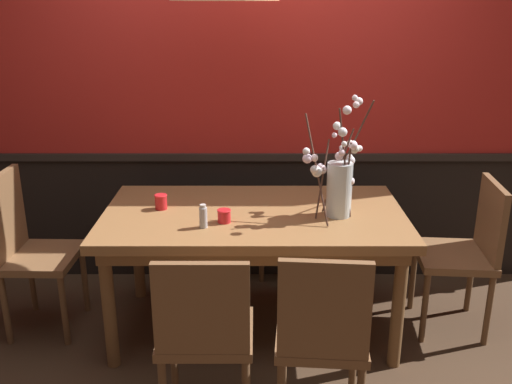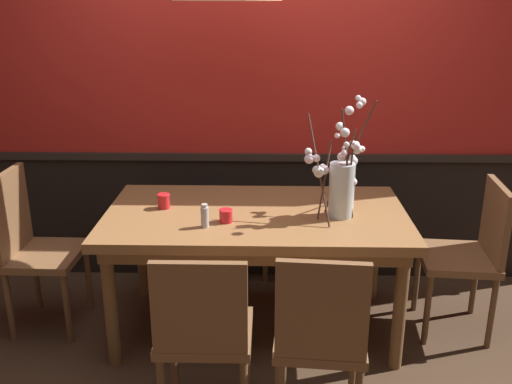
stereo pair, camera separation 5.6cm
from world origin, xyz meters
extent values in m
plane|color=#422D1E|center=(0.00, 0.00, 0.00)|extent=(24.00, 24.00, 0.00)
cube|color=black|center=(0.00, 0.75, 0.43)|extent=(4.35, 0.12, 0.86)
cube|color=black|center=(0.00, 0.74, 0.88)|extent=(4.35, 0.14, 0.05)
cube|color=#B2231E|center=(0.00, 0.75, 1.86)|extent=(4.35, 0.12, 1.98)
cube|color=olive|center=(0.00, 0.00, 0.72)|extent=(1.71, 0.95, 0.05)
cube|color=brown|center=(0.00, 0.00, 0.66)|extent=(1.60, 0.84, 0.08)
cylinder|color=brown|center=(-0.77, -0.38, 0.35)|extent=(0.07, 0.07, 0.70)
cylinder|color=brown|center=(0.77, -0.38, 0.35)|extent=(0.07, 0.07, 0.70)
cylinder|color=brown|center=(-0.77, 0.38, 0.35)|extent=(0.07, 0.07, 0.70)
cylinder|color=brown|center=(0.77, 0.38, 0.35)|extent=(0.07, 0.07, 0.70)
cube|color=brown|center=(-0.28, 0.82, 0.46)|extent=(0.44, 0.45, 0.04)
cube|color=brown|center=(-0.29, 1.01, 0.73)|extent=(0.40, 0.06, 0.50)
cylinder|color=brown|center=(-0.09, 0.64, 0.22)|extent=(0.04, 0.04, 0.43)
cylinder|color=brown|center=(-0.45, 0.62, 0.22)|extent=(0.04, 0.04, 0.43)
cylinder|color=brown|center=(-0.11, 1.01, 0.22)|extent=(0.04, 0.04, 0.43)
cylinder|color=brown|center=(-0.47, 0.99, 0.22)|extent=(0.04, 0.04, 0.43)
cube|color=brown|center=(0.21, 0.78, 0.45)|extent=(0.44, 0.46, 0.04)
cube|color=brown|center=(0.20, 0.98, 0.71)|extent=(0.39, 0.06, 0.48)
cylinder|color=brown|center=(0.40, 0.61, 0.21)|extent=(0.04, 0.04, 0.43)
cylinder|color=brown|center=(0.05, 0.58, 0.21)|extent=(0.04, 0.04, 0.43)
cylinder|color=brown|center=(0.38, 0.98, 0.21)|extent=(0.04, 0.04, 0.43)
cylinder|color=brown|center=(0.03, 0.96, 0.21)|extent=(0.04, 0.04, 0.43)
cube|color=brown|center=(-1.25, 0.01, 0.46)|extent=(0.41, 0.45, 0.04)
cube|color=brown|center=(-1.42, 0.01, 0.73)|extent=(0.05, 0.42, 0.49)
cylinder|color=brown|center=(-1.07, 0.19, 0.22)|extent=(0.04, 0.04, 0.44)
cylinder|color=brown|center=(-1.08, -0.19, 0.22)|extent=(0.04, 0.04, 0.44)
cylinder|color=brown|center=(-1.41, 0.20, 0.22)|extent=(0.04, 0.04, 0.44)
cylinder|color=brown|center=(-1.42, -0.18, 0.22)|extent=(0.04, 0.04, 0.44)
cube|color=brown|center=(1.17, 0.02, 0.46)|extent=(0.45, 0.47, 0.04)
cube|color=brown|center=(1.36, 0.00, 0.70)|extent=(0.07, 0.42, 0.43)
cylinder|color=brown|center=(0.98, -0.16, 0.22)|extent=(0.04, 0.04, 0.44)
cylinder|color=brown|center=(1.01, 0.22, 0.22)|extent=(0.04, 0.04, 0.44)
cylinder|color=brown|center=(1.34, -0.19, 0.22)|extent=(0.04, 0.04, 0.44)
cylinder|color=brown|center=(1.37, 0.19, 0.22)|extent=(0.04, 0.04, 0.44)
cube|color=brown|center=(-0.21, -0.79, 0.46)|extent=(0.42, 0.40, 0.04)
cube|color=brown|center=(-0.21, -0.97, 0.69)|extent=(0.40, 0.04, 0.42)
cylinder|color=brown|center=(-0.40, -0.63, 0.22)|extent=(0.04, 0.04, 0.44)
cylinder|color=brown|center=(-0.03, -0.62, 0.22)|extent=(0.04, 0.04, 0.44)
cube|color=brown|center=(0.30, -0.83, 0.46)|extent=(0.43, 0.43, 0.04)
cube|color=brown|center=(0.29, -1.00, 0.71)|extent=(0.38, 0.07, 0.44)
cylinder|color=brown|center=(0.15, -0.65, 0.22)|extent=(0.04, 0.04, 0.44)
cylinder|color=brown|center=(0.49, -0.67, 0.22)|extent=(0.04, 0.04, 0.44)
cylinder|color=silver|center=(0.47, -0.05, 0.90)|extent=(0.14, 0.14, 0.30)
cylinder|color=silver|center=(0.47, -0.05, 0.79)|extent=(0.12, 0.12, 0.07)
cylinder|color=#472D23|center=(0.38, -0.03, 0.96)|extent=(0.09, 0.18, 0.41)
sphere|color=white|center=(0.35, -0.04, 1.01)|extent=(0.05, 0.05, 0.05)
sphere|color=white|center=(0.37, -0.04, 1.03)|extent=(0.04, 0.04, 0.04)
sphere|color=white|center=(0.38, -0.01, 1.01)|extent=(0.05, 0.05, 0.05)
cylinder|color=#472D23|center=(0.51, -0.06, 0.97)|extent=(0.02, 0.11, 0.43)
sphere|color=white|center=(0.51, -0.06, 1.05)|extent=(0.03, 0.03, 0.03)
sphere|color=white|center=(0.54, -0.04, 1.15)|extent=(0.04, 0.04, 0.04)
sphere|color=white|center=(0.57, -0.04, 1.13)|extent=(0.04, 0.04, 0.04)
sphere|color=white|center=(0.54, -0.06, 1.14)|extent=(0.05, 0.05, 0.05)
sphere|color=white|center=(0.53, -0.07, 0.96)|extent=(0.05, 0.05, 0.05)
cylinder|color=#472D23|center=(0.47, 0.00, 0.99)|extent=(0.17, 0.03, 0.48)
sphere|color=white|center=(0.51, -0.01, 0.97)|extent=(0.04, 0.04, 0.04)
sphere|color=white|center=(0.45, 0.05, 1.19)|extent=(0.03, 0.03, 0.03)
sphere|color=white|center=(0.46, 0.07, 1.23)|extent=(0.05, 0.05, 0.05)
sphere|color=white|center=(0.49, 0.03, 1.12)|extent=(0.03, 0.03, 0.03)
cylinder|color=#472D23|center=(0.34, -0.10, 1.03)|extent=(0.12, 0.27, 0.56)
sphere|color=white|center=(0.28, -0.11, 1.14)|extent=(0.04, 0.04, 0.04)
sphere|color=white|center=(0.28, -0.12, 1.10)|extent=(0.05, 0.05, 0.05)
sphere|color=white|center=(0.32, -0.12, 1.10)|extent=(0.04, 0.04, 0.04)
sphere|color=white|center=(0.35, -0.08, 1.02)|extent=(0.04, 0.04, 0.04)
sphere|color=white|center=(0.32, -0.14, 1.04)|extent=(0.05, 0.05, 0.05)
sphere|color=white|center=(0.34, -0.12, 1.02)|extent=(0.05, 0.05, 0.05)
cylinder|color=#472D23|center=(0.53, 0.04, 1.08)|extent=(0.23, 0.18, 0.64)
sphere|color=white|center=(0.53, 0.04, 1.14)|extent=(0.04, 0.04, 0.04)
sphere|color=white|center=(0.57, 0.16, 1.37)|extent=(0.03, 0.03, 0.03)
sphere|color=white|center=(0.54, 0.03, 1.05)|extent=(0.05, 0.05, 0.05)
sphere|color=white|center=(0.57, 0.14, 1.34)|extent=(0.04, 0.04, 0.04)
sphere|color=white|center=(0.54, 0.03, 1.06)|extent=(0.04, 0.04, 0.04)
sphere|color=white|center=(0.59, 0.15, 1.36)|extent=(0.05, 0.05, 0.05)
cylinder|color=#472D23|center=(0.49, -0.08, 1.06)|extent=(0.10, 0.02, 0.61)
sphere|color=white|center=(0.47, -0.10, 1.24)|extent=(0.05, 0.05, 0.05)
sphere|color=white|center=(0.48, -0.15, 1.36)|extent=(0.05, 0.05, 0.05)
sphere|color=white|center=(0.47, -0.11, 1.13)|extent=(0.04, 0.04, 0.04)
sphere|color=white|center=(0.46, -0.08, 1.10)|extent=(0.05, 0.05, 0.05)
sphere|color=white|center=(0.48, -0.11, 1.18)|extent=(0.03, 0.03, 0.03)
sphere|color=white|center=(0.53, -0.10, 1.17)|extent=(0.05, 0.05, 0.05)
cylinder|color=red|center=(-0.16, -0.16, 0.79)|extent=(0.07, 0.07, 0.07)
torus|color=red|center=(-0.16, -0.16, 0.82)|extent=(0.08, 0.08, 0.01)
cylinder|color=silver|center=(-0.16, -0.16, 0.78)|extent=(0.05, 0.05, 0.04)
cylinder|color=red|center=(-0.53, 0.05, 0.79)|extent=(0.07, 0.07, 0.09)
torus|color=red|center=(-0.53, 0.05, 0.83)|extent=(0.07, 0.07, 0.01)
cylinder|color=silver|center=(-0.53, 0.05, 0.78)|extent=(0.05, 0.05, 0.04)
cylinder|color=#ADADB2|center=(-0.27, -0.23, 0.81)|extent=(0.04, 0.04, 0.11)
cylinder|color=beige|center=(-0.27, -0.23, 0.87)|extent=(0.03, 0.03, 0.02)
camera|label=1|loc=(0.01, -3.03, 1.91)|focal=40.00mm
camera|label=2|loc=(0.07, -3.03, 1.91)|focal=40.00mm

